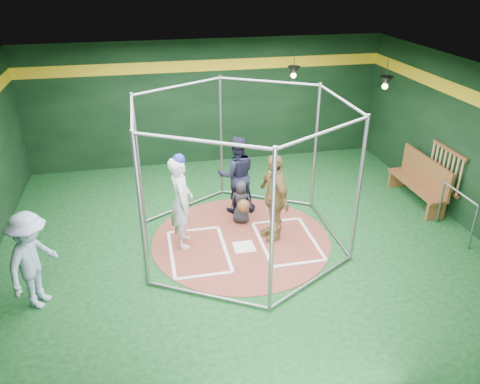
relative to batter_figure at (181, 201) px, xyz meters
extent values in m
cube|color=#0C3814|center=(1.21, -0.11, -1.02)|extent=(10.00, 9.00, 0.02)
cube|color=black|center=(1.21, -0.11, 2.49)|extent=(10.00, 9.00, 0.02)
cube|color=black|center=(1.21, 4.39, 0.74)|extent=(10.00, 0.10, 3.50)
cube|color=black|center=(1.21, -4.61, 0.74)|extent=(10.00, 0.10, 3.50)
cube|color=black|center=(6.21, -0.11, 0.74)|extent=(0.10, 9.00, 3.50)
cube|color=gold|center=(1.21, 4.36, 1.79)|extent=(10.00, 0.01, 0.30)
cube|color=gold|center=(6.18, -0.11, 1.79)|extent=(0.01, 9.00, 0.30)
cylinder|color=brown|center=(1.21, -0.11, -1.01)|extent=(3.80, 3.80, 0.01)
cube|color=white|center=(1.21, -0.41, -1.00)|extent=(0.43, 0.43, 0.01)
cube|color=white|center=(0.26, 0.49, -1.00)|extent=(1.10, 0.07, 0.01)
cube|color=white|center=(0.26, -1.21, -1.00)|extent=(1.10, 0.07, 0.01)
cube|color=white|center=(-0.29, -0.36, -1.00)|extent=(0.07, 1.70, 0.01)
cube|color=white|center=(0.81, -0.36, -1.00)|extent=(0.07, 1.70, 0.01)
cube|color=white|center=(2.16, 0.49, -1.00)|extent=(1.10, 0.07, 0.01)
cube|color=white|center=(2.16, -1.21, -1.00)|extent=(1.10, 0.07, 0.01)
cube|color=white|center=(1.61, -0.36, -1.00)|extent=(0.07, 1.70, 0.01)
cube|color=white|center=(2.71, -0.36, -1.00)|extent=(0.07, 1.70, 0.01)
cylinder|color=gray|center=(3.20, 1.04, 0.49)|extent=(0.07, 0.07, 3.00)
cylinder|color=gray|center=(1.21, 2.19, 0.49)|extent=(0.07, 0.07, 3.00)
cylinder|color=gray|center=(-0.78, 1.04, 0.49)|extent=(0.07, 0.07, 3.00)
cylinder|color=gray|center=(-0.78, -1.26, 0.49)|extent=(0.07, 0.07, 3.00)
cylinder|color=gray|center=(1.21, -2.41, 0.49)|extent=(0.07, 0.07, 3.00)
cylinder|color=gray|center=(3.20, -1.26, 0.49)|extent=(0.07, 0.07, 3.00)
cylinder|color=gray|center=(2.20, 1.61, 1.94)|extent=(2.02, 1.20, 0.06)
cylinder|color=gray|center=(2.20, 1.61, -0.96)|extent=(2.02, 1.20, 0.06)
cylinder|color=gray|center=(0.21, 1.61, 1.94)|extent=(2.02, 1.20, 0.06)
cylinder|color=gray|center=(0.21, 1.61, -0.96)|extent=(2.02, 1.20, 0.06)
cylinder|color=gray|center=(-0.78, -0.11, 1.94)|extent=(0.06, 2.30, 0.06)
cylinder|color=gray|center=(-0.78, -0.11, -0.96)|extent=(0.06, 2.30, 0.06)
cylinder|color=gray|center=(0.21, -1.84, 1.94)|extent=(2.02, 1.20, 0.06)
cylinder|color=gray|center=(0.21, -1.84, -0.96)|extent=(2.02, 1.20, 0.06)
cylinder|color=gray|center=(2.20, -1.84, 1.94)|extent=(2.02, 1.20, 0.06)
cylinder|color=gray|center=(2.20, -1.84, -0.96)|extent=(2.02, 1.20, 0.06)
cylinder|color=gray|center=(3.20, -0.11, 1.94)|extent=(0.06, 2.30, 0.06)
cylinder|color=gray|center=(3.20, -0.11, -0.96)|extent=(0.06, 2.30, 0.06)
cube|color=brown|center=(6.15, 0.29, 0.49)|extent=(0.05, 1.25, 0.08)
cube|color=brown|center=(6.15, 0.29, -0.41)|extent=(0.05, 1.25, 0.08)
cylinder|color=tan|center=(6.13, -0.26, 0.04)|extent=(0.06, 0.06, 0.85)
cylinder|color=tan|center=(6.13, -0.11, 0.04)|extent=(0.06, 0.06, 0.85)
cylinder|color=tan|center=(6.13, 0.05, 0.04)|extent=(0.06, 0.06, 0.85)
cylinder|color=tan|center=(6.13, 0.21, 0.04)|extent=(0.06, 0.06, 0.85)
cylinder|color=tan|center=(6.13, 0.36, 0.04)|extent=(0.06, 0.06, 0.85)
cylinder|color=tan|center=(6.13, 0.52, 0.04)|extent=(0.06, 0.06, 0.85)
cylinder|color=tan|center=(6.13, 0.68, 0.04)|extent=(0.06, 0.06, 0.85)
cylinder|color=tan|center=(6.13, 0.84, 0.04)|extent=(0.06, 0.06, 0.85)
cone|color=black|center=(3.41, 3.49, 1.74)|extent=(0.34, 0.34, 0.22)
sphere|color=#FFD899|center=(3.41, 3.49, 1.61)|extent=(0.14, 0.14, 0.14)
cylinder|color=black|center=(3.41, 3.49, 2.09)|extent=(0.02, 0.02, 0.70)
cone|color=black|center=(5.21, 1.89, 1.74)|extent=(0.34, 0.34, 0.22)
sphere|color=#FFD899|center=(5.21, 1.89, 1.61)|extent=(0.14, 0.14, 0.14)
cylinder|color=black|center=(5.21, 1.89, 2.09)|extent=(0.02, 0.02, 0.70)
imported|color=silver|center=(0.00, 0.00, -0.02)|extent=(0.51, 0.74, 1.95)
sphere|color=navy|center=(0.00, 0.00, 0.89)|extent=(0.26, 0.26, 0.26)
imported|color=#AA8A48|center=(1.90, -0.12, -0.05)|extent=(0.68, 1.18, 1.89)
imported|color=black|center=(1.37, 0.64, -0.50)|extent=(0.58, 0.49, 1.00)
sphere|color=brown|center=(1.37, 0.39, -0.46)|extent=(0.28, 0.28, 0.28)
imported|color=black|center=(1.39, 1.20, -0.08)|extent=(0.91, 0.72, 1.85)
imported|color=#9AAFCC|center=(-2.62, -1.38, -0.12)|extent=(1.08, 1.32, 1.78)
cube|color=brown|center=(5.76, 0.71, -0.55)|extent=(0.47, 1.99, 0.07)
cube|color=brown|center=(5.95, 0.71, -0.18)|extent=(0.07, 1.99, 0.66)
cube|color=brown|center=(5.76, -0.17, -0.79)|extent=(0.44, 0.09, 0.44)
cube|color=brown|center=(5.76, 1.60, -0.79)|extent=(0.44, 0.09, 0.44)
cylinder|color=gray|center=(5.76, -1.42, -0.50)|extent=(0.05, 0.05, 1.02)
cylinder|color=gray|center=(5.76, -0.29, -0.50)|extent=(0.05, 0.05, 1.02)
cylinder|color=gray|center=(5.76, -0.85, -0.02)|extent=(0.05, 1.13, 0.05)
camera|label=1|loc=(-0.58, -8.41, 4.37)|focal=35.00mm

